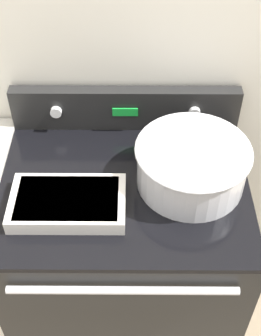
# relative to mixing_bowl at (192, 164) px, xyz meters

# --- Properties ---
(kitchen_wall) EXTENTS (8.00, 0.05, 2.50)m
(kitchen_wall) POSITION_rel_mixing_bowl_xyz_m (-0.21, 0.34, 0.26)
(kitchen_wall) COLOR silver
(kitchen_wall) RESTS_ON ground_plane
(stove_range) EXTENTS (0.81, 0.67, 0.91)m
(stove_range) POSITION_rel_mixing_bowl_xyz_m (-0.21, -0.01, -0.54)
(stove_range) COLOR black
(stove_range) RESTS_ON ground_plane
(control_panel) EXTENTS (0.81, 0.07, 0.16)m
(control_panel) POSITION_rel_mixing_bowl_xyz_m (-0.21, 0.28, -0.00)
(control_panel) COLOR black
(control_panel) RESTS_ON stove_range
(mixing_bowl) EXTENTS (0.36, 0.36, 0.15)m
(mixing_bowl) POSITION_rel_mixing_bowl_xyz_m (0.00, 0.00, 0.00)
(mixing_bowl) COLOR silver
(mixing_bowl) RESTS_ON stove_range
(casserole_dish) EXTENTS (0.35, 0.21, 0.05)m
(casserole_dish) POSITION_rel_mixing_bowl_xyz_m (-0.38, -0.11, -0.06)
(casserole_dish) COLOR silver
(casserole_dish) RESTS_ON stove_range
(ladle) EXTENTS (0.06, 0.29, 0.06)m
(ladle) POSITION_rel_mixing_bowl_xyz_m (0.18, 0.11, -0.06)
(ladle) COLOR #333338
(ladle) RESTS_ON stove_range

